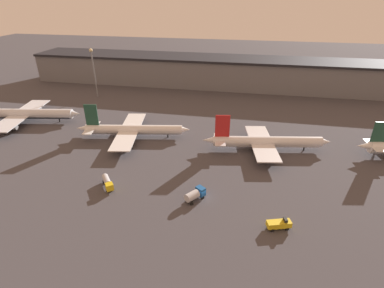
{
  "coord_description": "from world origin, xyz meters",
  "views": [
    {
      "loc": [
        9.59,
        -66.03,
        51.21
      ],
      "look_at": [
        -7.26,
        20.07,
        6.0
      ],
      "focal_mm": 28.0,
      "sensor_mm": 36.0,
      "label": 1
    }
  ],
  "objects_px": {
    "airplane_0": "(24,114)",
    "service_vehicle_1": "(195,194)",
    "airplane_2": "(266,142)",
    "airplane_1": "(132,130)",
    "service_vehicle_0": "(279,224)",
    "service_vehicle_3": "(108,182)"
  },
  "relations": [
    {
      "from": "airplane_2",
      "to": "service_vehicle_1",
      "type": "height_order",
      "value": "airplane_2"
    },
    {
      "from": "service_vehicle_0",
      "to": "airplane_1",
      "type": "bearing_deg",
      "value": 124.22
    },
    {
      "from": "airplane_1",
      "to": "service_vehicle_0",
      "type": "bearing_deg",
      "value": -47.93
    },
    {
      "from": "airplane_0",
      "to": "service_vehicle_0",
      "type": "distance_m",
      "value": 114.39
    },
    {
      "from": "airplane_2",
      "to": "service_vehicle_1",
      "type": "xyz_separation_m",
      "value": [
        -19.36,
        -33.18,
        -1.46
      ]
    },
    {
      "from": "airplane_2",
      "to": "service_vehicle_0",
      "type": "height_order",
      "value": "airplane_2"
    },
    {
      "from": "service_vehicle_3",
      "to": "airplane_0",
      "type": "bearing_deg",
      "value": -162.01
    },
    {
      "from": "airplane_2",
      "to": "service_vehicle_0",
      "type": "relative_size",
      "value": 7.38
    },
    {
      "from": "airplane_2",
      "to": "service_vehicle_3",
      "type": "bearing_deg",
      "value": -154.75
    },
    {
      "from": "airplane_0",
      "to": "airplane_2",
      "type": "relative_size",
      "value": 1.07
    },
    {
      "from": "airplane_0",
      "to": "service_vehicle_1",
      "type": "xyz_separation_m",
      "value": [
        82.51,
        -39.8,
        -1.8
      ]
    },
    {
      "from": "airplane_1",
      "to": "service_vehicle_0",
      "type": "xyz_separation_m",
      "value": [
        52.94,
        -41.3,
        -1.7
      ]
    },
    {
      "from": "airplane_1",
      "to": "service_vehicle_0",
      "type": "distance_m",
      "value": 67.16
    },
    {
      "from": "airplane_1",
      "to": "service_vehicle_3",
      "type": "relative_size",
      "value": 6.47
    },
    {
      "from": "service_vehicle_0",
      "to": "service_vehicle_3",
      "type": "xyz_separation_m",
      "value": [
        -47.87,
        8.17,
        0.17
      ]
    },
    {
      "from": "airplane_1",
      "to": "service_vehicle_3",
      "type": "xyz_separation_m",
      "value": [
        5.07,
        -33.13,
        -1.53
      ]
    },
    {
      "from": "airplane_1",
      "to": "airplane_2",
      "type": "xyz_separation_m",
      "value": [
        50.47,
        -1.08,
        0.16
      ]
    },
    {
      "from": "airplane_1",
      "to": "service_vehicle_0",
      "type": "height_order",
      "value": "airplane_1"
    },
    {
      "from": "airplane_2",
      "to": "service_vehicle_1",
      "type": "distance_m",
      "value": 38.44
    },
    {
      "from": "service_vehicle_0",
      "to": "service_vehicle_1",
      "type": "xyz_separation_m",
      "value": [
        -21.83,
        7.04,
        0.4
      ]
    },
    {
      "from": "airplane_0",
      "to": "service_vehicle_3",
      "type": "distance_m",
      "value": 68.47
    },
    {
      "from": "airplane_0",
      "to": "service_vehicle_1",
      "type": "distance_m",
      "value": 91.62
    }
  ]
}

